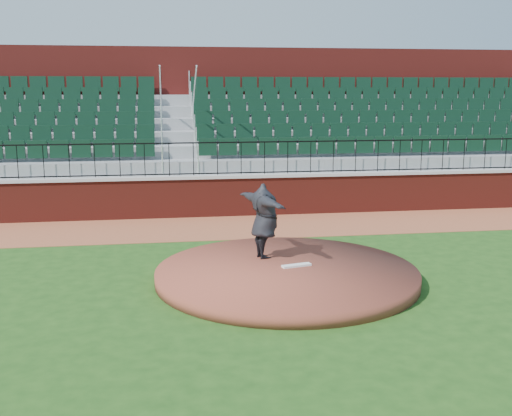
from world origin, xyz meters
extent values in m
plane|color=#1D4413|center=(0.00, 0.00, 0.00)|extent=(90.00, 90.00, 0.00)
cube|color=brown|center=(0.00, 5.40, 0.01)|extent=(34.00, 3.20, 0.01)
cube|color=maroon|center=(0.00, 7.00, 0.60)|extent=(34.00, 0.35, 1.20)
cube|color=#B7B7B7|center=(0.00, 7.00, 1.25)|extent=(34.00, 0.45, 0.10)
cube|color=maroon|center=(0.00, 12.52, 2.75)|extent=(34.00, 0.50, 5.50)
cylinder|color=brown|center=(0.45, 0.23, 0.12)|extent=(5.44, 5.44, 0.25)
cube|color=white|center=(0.69, 0.35, 0.27)|extent=(0.66, 0.30, 0.04)
imported|color=black|center=(0.12, 1.12, 1.08)|extent=(1.12, 2.12, 1.66)
camera|label=1|loc=(-2.02, -11.77, 3.91)|focal=42.95mm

